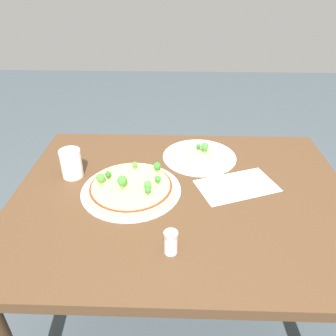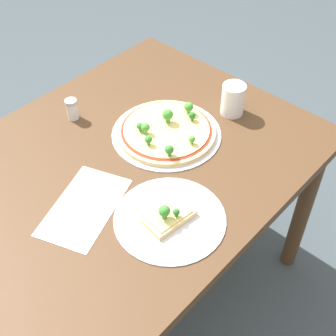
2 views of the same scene
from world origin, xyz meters
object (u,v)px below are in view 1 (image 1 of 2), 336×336
at_px(pizza_tray_whole, 131,187).
at_px(condiment_shaker, 171,242).
at_px(dining_table, 182,213).
at_px(drinking_cup, 71,163).
at_px(pizza_tray_slice, 200,155).

xyz_separation_m(pizza_tray_whole, condiment_shaker, (-0.15, 0.28, 0.02)).
height_order(dining_table, drinking_cup, drinking_cup).
bearing_deg(pizza_tray_whole, drinking_cup, -20.60).
xyz_separation_m(drinking_cup, condiment_shaker, (-0.37, 0.37, -0.02)).
height_order(pizza_tray_whole, pizza_tray_slice, pizza_tray_whole).
height_order(dining_table, pizza_tray_slice, pizza_tray_slice).
bearing_deg(condiment_shaker, drinking_cup, -44.67).
xyz_separation_m(pizza_tray_whole, pizza_tray_slice, (-0.25, -0.24, -0.00)).
bearing_deg(dining_table, condiment_shaker, 83.05).
height_order(drinking_cup, condiment_shaker, drinking_cup).
bearing_deg(pizza_tray_slice, condiment_shaker, 78.47).
relative_size(drinking_cup, condiment_shaker, 1.49).
relative_size(pizza_tray_slice, drinking_cup, 2.80).
relative_size(dining_table, drinking_cup, 10.90).
bearing_deg(pizza_tray_whole, pizza_tray_slice, -136.53).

